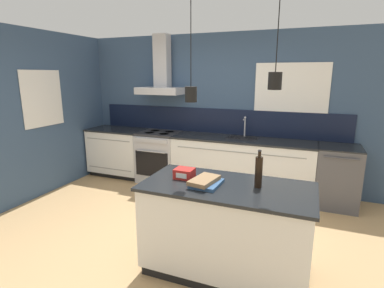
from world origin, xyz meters
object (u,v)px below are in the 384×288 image
at_px(dishwasher, 337,176).
at_px(red_supply_box, 184,173).
at_px(bottle_on_island, 259,171).
at_px(oven_range, 160,157).
at_px(book_stack, 205,182).

xyz_separation_m(dishwasher, red_supply_box, (-1.56, -2.07, 0.50)).
relative_size(bottle_on_island, red_supply_box, 1.90).
relative_size(oven_range, bottle_on_island, 2.57).
bearing_deg(red_supply_box, bottle_on_island, 1.78).
height_order(bottle_on_island, red_supply_box, bottle_on_island).
bearing_deg(bottle_on_island, oven_range, 135.78).
distance_m(dishwasher, red_supply_box, 2.64).
xyz_separation_m(oven_range, red_supply_box, (1.37, -2.07, 0.50)).
distance_m(dishwasher, book_stack, 2.59).
relative_size(oven_range, red_supply_box, 4.89).
distance_m(oven_range, book_stack, 2.77).
bearing_deg(oven_range, red_supply_box, -56.39).
relative_size(dishwasher, red_supply_box, 4.89).
distance_m(bottle_on_island, red_supply_box, 0.73).
height_order(dishwasher, red_supply_box, red_supply_box).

